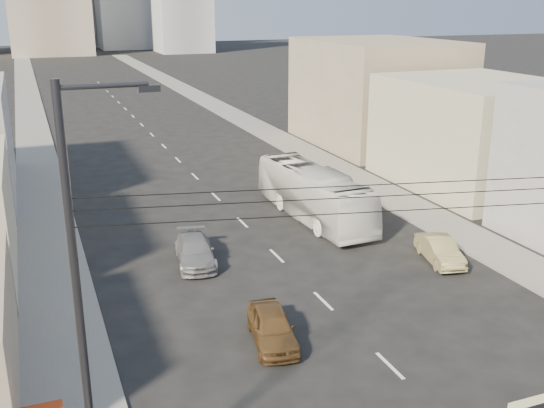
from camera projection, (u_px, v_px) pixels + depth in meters
sidewalk_left at (31, 119)px, 75.78m from camera, size 3.50×180.00×0.12m
sidewalk_right at (220, 108)px, 83.87m from camera, size 3.50×180.00×0.12m
lane_dashes at (158, 140)px, 64.75m from camera, size 0.15×104.00×0.01m
city_bus at (314, 194)px, 41.10m from camera, size 3.30×12.13×3.35m
sedan_brown at (272, 327)px, 26.29m from camera, size 2.40×4.45×1.44m
sedan_tan at (440, 250)px, 34.46m from camera, size 2.31×4.34×1.36m
sedan_grey at (195, 251)px, 34.29m from camera, size 2.61×5.01×1.39m
streetlamp_left at (83, 311)px, 15.37m from camera, size 2.36×0.25×12.00m
overhead_wires at (543, 190)px, 16.30m from camera, size 23.01×5.02×0.72m
bldg_right_mid at (477, 133)px, 48.06m from camera, size 11.00×14.00×8.00m
bldg_right_far at (377, 92)px, 62.13m from camera, size 12.00×16.00×10.00m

